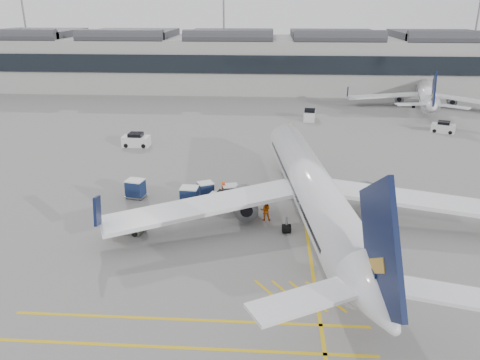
# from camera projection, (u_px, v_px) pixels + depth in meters

# --- Properties ---
(ground) EXTENTS (220.00, 220.00, 0.00)m
(ground) POSITION_uv_depth(u_px,v_px,m) (186.00, 241.00, 38.19)
(ground) COLOR gray
(ground) RESTS_ON ground
(terminal) EXTENTS (200.00, 20.45, 12.40)m
(terminal) POSITION_uv_depth(u_px,v_px,m) (241.00, 60.00, 103.01)
(terminal) COLOR #9E9E99
(terminal) RESTS_ON ground
(light_masts) EXTENTS (113.00, 0.60, 25.45)m
(light_masts) POSITION_uv_depth(u_px,v_px,m) (237.00, 18.00, 113.24)
(light_masts) COLOR slate
(light_masts) RESTS_ON ground
(apron_markings) EXTENTS (0.25, 60.00, 0.01)m
(apron_markings) POSITION_uv_depth(u_px,v_px,m) (301.00, 196.00, 46.91)
(apron_markings) COLOR gold
(apron_markings) RESTS_ON ground
(airliner_main) EXTENTS (35.90, 39.44, 10.51)m
(airliner_main) POSITION_uv_depth(u_px,v_px,m) (313.00, 190.00, 40.27)
(airliner_main) COLOR white
(airliner_main) RESTS_ON ground
(airliner_far) EXTENTS (27.89, 30.81, 8.32)m
(airliner_far) POSITION_uv_depth(u_px,v_px,m) (426.00, 94.00, 85.61)
(airliner_far) COLOR white
(airliner_far) RESTS_ON ground
(belt_loader) EXTENTS (4.23, 2.08, 1.67)m
(belt_loader) POSITION_uv_depth(u_px,v_px,m) (223.00, 203.00, 44.25)
(belt_loader) COLOR beige
(belt_loader) RESTS_ON ground
(baggage_cart_a) EXTENTS (1.82, 1.53, 1.85)m
(baggage_cart_a) POSITION_uv_depth(u_px,v_px,m) (189.00, 196.00, 44.59)
(baggage_cart_a) COLOR gray
(baggage_cart_a) RESTS_ON ground
(baggage_cart_b) EXTENTS (1.96, 1.83, 1.63)m
(baggage_cart_b) POSITION_uv_depth(u_px,v_px,m) (206.00, 190.00, 46.28)
(baggage_cart_b) COLOR gray
(baggage_cart_b) RESTS_ON ground
(baggage_cart_c) EXTENTS (1.92, 1.73, 1.70)m
(baggage_cart_c) POSITION_uv_depth(u_px,v_px,m) (230.00, 193.00, 45.45)
(baggage_cart_c) COLOR gray
(baggage_cart_c) RESTS_ON ground
(baggage_cart_d) EXTENTS (2.05, 1.81, 1.88)m
(baggage_cart_d) POSITION_uv_depth(u_px,v_px,m) (136.00, 188.00, 46.31)
(baggage_cart_d) COLOR gray
(baggage_cart_d) RESTS_ON ground
(ramp_agent_a) EXTENTS (0.81, 0.87, 1.99)m
(ramp_agent_a) POSITION_uv_depth(u_px,v_px,m) (224.00, 191.00, 45.56)
(ramp_agent_a) COLOR #F14A0C
(ramp_agent_a) RESTS_ON ground
(ramp_agent_b) EXTENTS (0.95, 0.75, 1.93)m
(ramp_agent_b) POSITION_uv_depth(u_px,v_px,m) (265.00, 210.00, 41.54)
(ramp_agent_b) COLOR orange
(ramp_agent_b) RESTS_ON ground
(pushback_tug) EXTENTS (2.75, 2.01, 1.40)m
(pushback_tug) POSITION_uv_depth(u_px,v_px,m) (129.00, 225.00, 39.52)
(pushback_tug) COLOR #484C41
(pushback_tug) RESTS_ON ground
(safety_cone_nose) EXTENTS (0.41, 0.41, 0.57)m
(safety_cone_nose) POSITION_uv_depth(u_px,v_px,m) (283.00, 154.00, 58.82)
(safety_cone_nose) COLOR #F24C0A
(safety_cone_nose) RESTS_ON ground
(safety_cone_engine) EXTENTS (0.37, 0.37, 0.52)m
(safety_cone_engine) POSITION_uv_depth(u_px,v_px,m) (369.00, 220.00, 41.27)
(safety_cone_engine) COLOR #F24C0A
(safety_cone_engine) RESTS_ON ground
(service_van_left) EXTENTS (3.62, 1.87, 1.84)m
(service_van_left) POSITION_uv_depth(u_px,v_px,m) (136.00, 140.00, 62.86)
(service_van_left) COLOR silver
(service_van_left) RESTS_ON ground
(service_van_mid) EXTENTS (2.20, 3.75, 1.83)m
(service_van_mid) POSITION_uv_depth(u_px,v_px,m) (310.00, 115.00, 76.72)
(service_van_mid) COLOR silver
(service_van_mid) RESTS_ON ground
(service_van_right) EXTENTS (3.68, 2.83, 1.69)m
(service_van_right) POSITION_uv_depth(u_px,v_px,m) (443.00, 127.00, 69.53)
(service_van_right) COLOR silver
(service_van_right) RESTS_ON ground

